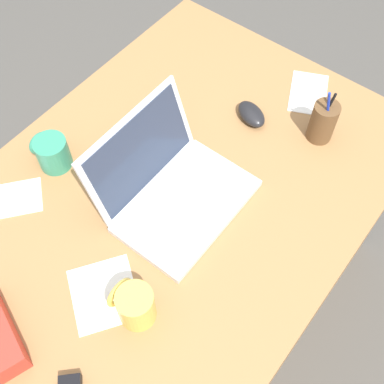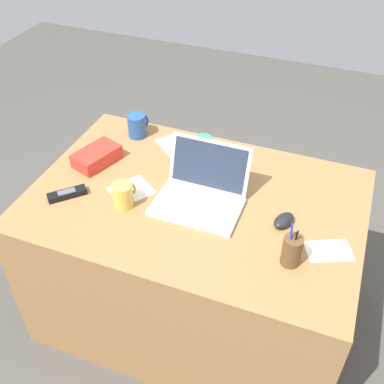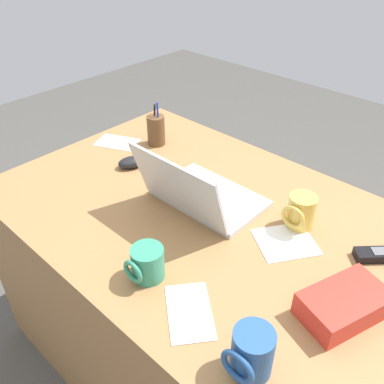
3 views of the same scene
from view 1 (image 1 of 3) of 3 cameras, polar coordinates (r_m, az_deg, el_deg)
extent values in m
plane|color=#4C4944|center=(1.88, -2.36, -12.75)|extent=(6.00, 6.00, 0.00)
cube|color=#9E7042|center=(1.54, -2.84, -8.23)|extent=(1.31, 0.88, 0.73)
cube|color=silver|center=(1.20, -0.55, -1.62)|extent=(0.33, 0.21, 0.02)
cube|color=silver|center=(1.20, -1.27, -0.88)|extent=(0.27, 0.11, 0.00)
cube|color=silver|center=(1.17, 1.97, -3.07)|extent=(0.09, 0.05, 0.00)
cube|color=silver|center=(1.17, -6.03, 4.68)|extent=(0.32, 0.07, 0.20)
cube|color=#283347|center=(1.16, -5.85, 4.60)|extent=(0.29, 0.06, 0.17)
ellipsoid|color=black|center=(1.37, 6.82, 8.87)|extent=(0.09, 0.11, 0.04)
cylinder|color=#E0BC4C|center=(1.06, -6.42, -12.89)|extent=(0.08, 0.08, 0.10)
torus|color=#E0BC4C|center=(1.07, -8.31, -11.33)|extent=(0.07, 0.01, 0.07)
cylinder|color=#338C6B|center=(1.29, -15.65, 4.31)|extent=(0.08, 0.08, 0.09)
torus|color=#338C6B|center=(1.32, -17.07, 5.40)|extent=(0.06, 0.01, 0.06)
cylinder|color=brown|center=(1.34, 14.77, 7.79)|extent=(0.07, 0.07, 0.11)
cylinder|color=#1933B2|center=(1.30, 15.26, 8.61)|extent=(0.02, 0.03, 0.15)
cylinder|color=black|center=(1.31, 15.12, 8.86)|extent=(0.01, 0.02, 0.14)
cube|color=white|center=(1.47, 13.21, 11.00)|extent=(0.19, 0.16, 0.00)
cube|color=white|center=(1.30, -20.39, -0.88)|extent=(0.19, 0.18, 0.00)
cube|color=white|center=(1.13, -10.05, -11.43)|extent=(0.20, 0.21, 0.00)
camera|label=2|loc=(1.28, 91.42, 12.03)|focal=43.62mm
camera|label=3|loc=(1.24, -63.01, 15.75)|focal=38.60mm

